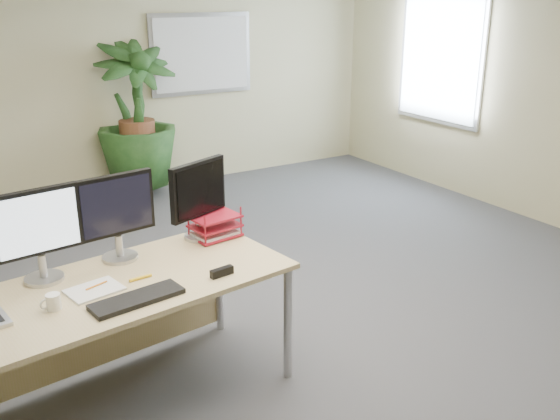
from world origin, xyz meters
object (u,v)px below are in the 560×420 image
desk (101,306)px  floor_plant (138,133)px  monitor_right (116,212)px  monitor_left (38,230)px

desk → floor_plant: (1.47, 3.59, 0.14)m
desk → monitor_right: (0.19, 0.22, 0.46)m
floor_plant → monitor_right: size_ratio=2.90×
desk → floor_plant: 3.88m
monitor_left → monitor_right: size_ratio=1.01×
monitor_right → desk: bearing=-131.7°
desk → monitor_right: 0.54m
desk → floor_plant: bearing=67.8°
monitor_left → floor_plant: bearing=63.4°
monitor_left → desk: bearing=-30.4°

